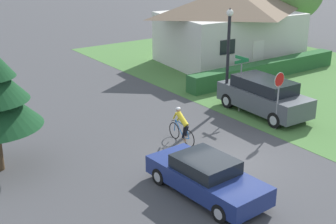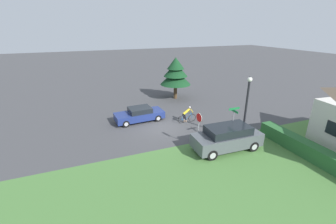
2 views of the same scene
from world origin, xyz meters
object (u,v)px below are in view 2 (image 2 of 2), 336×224
sedan_left_lane (140,114)px  parked_suv_right (227,138)px  conifer_tall_near (176,73)px  stop_sign (199,124)px  cyclist (187,115)px  street_name_sign (233,119)px  street_lamp (247,103)px

sedan_left_lane → parked_suv_right: size_ratio=0.92×
conifer_tall_near → stop_sign: bearing=-15.5°
stop_sign → conifer_tall_near: bearing=-20.6°
cyclist → street_name_sign: 5.00m
street_name_sign → conifer_tall_near: 11.77m
stop_sign → parked_suv_right: bearing=-124.5°
parked_suv_right → stop_sign: stop_sign is taller
street_name_sign → sedan_left_lane: bearing=-140.9°
cyclist → conifer_tall_near: 7.68m
sedan_left_lane → conifer_tall_near: size_ratio=0.92×
street_lamp → conifer_tall_near: size_ratio=1.02×
sedan_left_lane → street_lamp: size_ratio=0.91×
street_lamp → cyclist: bearing=-152.5°
cyclist → parked_suv_right: parked_suv_right is taller
cyclist → conifer_tall_near: conifer_tall_near is taller
sedan_left_lane → street_lamp: (6.57, 6.33, 2.38)m
conifer_tall_near → sedan_left_lane: bearing=-48.4°
stop_sign → cyclist: bearing=-21.1°
cyclist → stop_sign: stop_sign is taller
parked_suv_right → conifer_tall_near: 12.67m
sedan_left_lane → cyclist: (1.90, 3.89, 0.09)m
street_lamp → conifer_tall_near: (-11.73, -0.52, 0.08)m
street_lamp → street_name_sign: 1.49m
stop_sign → street_name_sign: 2.69m
sedan_left_lane → parked_suv_right: (7.24, 4.38, 0.28)m
cyclist → stop_sign: size_ratio=0.68×
parked_suv_right → street_name_sign: 1.54m
street_name_sign → parked_suv_right: bearing=-52.7°
parked_suv_right → stop_sign: 2.21m
cyclist → street_name_sign: size_ratio=0.64×
stop_sign → street_name_sign: (0.28, 2.67, 0.08)m
cyclist → stop_sign: 4.67m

